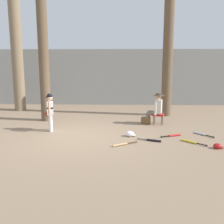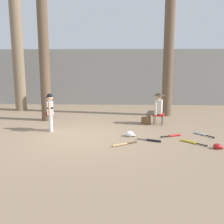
% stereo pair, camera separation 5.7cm
% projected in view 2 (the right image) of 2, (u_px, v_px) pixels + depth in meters
% --- Properties ---
extents(ground_plane, '(60.00, 60.00, 0.00)m').
position_uv_depth(ground_plane, '(80.00, 137.00, 8.28)').
color(ground_plane, '#897056').
extents(concrete_back_wall, '(18.00, 0.36, 3.06)m').
position_uv_depth(concrete_back_wall, '(98.00, 77.00, 14.60)').
color(concrete_back_wall, gray).
rests_on(concrete_back_wall, ground).
extents(tree_near_player, '(0.68, 0.68, 5.95)m').
position_uv_depth(tree_near_player, '(44.00, 55.00, 10.23)').
color(tree_near_player, brown).
rests_on(tree_near_player, ground).
extents(tree_behind_spectator, '(0.67, 0.67, 5.63)m').
position_uv_depth(tree_behind_spectator, '(168.00, 59.00, 11.25)').
color(tree_behind_spectator, brown).
rests_on(tree_behind_spectator, ground).
extents(young_ballplayer, '(0.41, 0.57, 1.31)m').
position_uv_depth(young_ballplayer, '(50.00, 110.00, 8.91)').
color(young_ballplayer, white).
rests_on(young_ballplayer, ground).
extents(folding_stool, '(0.50, 0.50, 0.41)m').
position_uv_depth(folding_stool, '(158.00, 115.00, 9.91)').
color(folding_stool, red).
rests_on(folding_stool, ground).
extents(seated_spectator, '(0.68, 0.53, 1.20)m').
position_uv_depth(seated_spectator, '(156.00, 108.00, 9.89)').
color(seated_spectator, '#6B6051').
rests_on(seated_spectator, ground).
extents(handbag_beside_stool, '(0.38, 0.27, 0.26)m').
position_uv_depth(handbag_beside_stool, '(146.00, 121.00, 10.03)').
color(handbag_beside_stool, brown).
rests_on(handbag_beside_stool, ground).
extents(tree_far_left, '(0.92, 0.92, 6.66)m').
position_uv_depth(tree_far_left, '(18.00, 52.00, 12.49)').
color(tree_far_left, '#7F6B51').
rests_on(tree_far_left, ground).
extents(bat_aluminum_silver, '(0.49, 0.64, 0.07)m').
position_uv_depth(bat_aluminum_silver, '(202.00, 134.00, 8.49)').
color(bat_aluminum_silver, '#B7BCC6').
rests_on(bat_aluminum_silver, ground).
extents(bat_red_barrel, '(0.69, 0.34, 0.07)m').
position_uv_depth(bat_red_barrel, '(173.00, 136.00, 8.33)').
color(bat_red_barrel, red).
rests_on(bat_red_barrel, ground).
extents(bat_wood_tan, '(0.72, 0.48, 0.07)m').
position_uv_depth(bat_wood_tan, '(122.00, 144.00, 7.43)').
color(bat_wood_tan, tan).
rests_on(bat_wood_tan, ground).
extents(bat_yellow_trainer, '(0.63, 0.62, 0.07)m').
position_uv_depth(bat_yellow_trainer, '(191.00, 142.00, 7.65)').
color(bat_yellow_trainer, yellow).
rests_on(bat_yellow_trainer, ground).
extents(bat_black_composite, '(0.70, 0.32, 0.07)m').
position_uv_depth(bat_black_composite, '(152.00, 140.00, 7.81)').
color(bat_black_composite, black).
rests_on(bat_black_composite, ground).
extents(batting_helmet_red, '(0.27, 0.21, 0.16)m').
position_uv_depth(batting_helmet_red, '(217.00, 146.00, 7.13)').
color(batting_helmet_red, '#A81919').
rests_on(batting_helmet_red, ground).
extents(batting_helmet_white, '(0.32, 0.25, 0.19)m').
position_uv_depth(batting_helmet_white, '(130.00, 134.00, 8.33)').
color(batting_helmet_white, silver).
rests_on(batting_helmet_white, ground).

